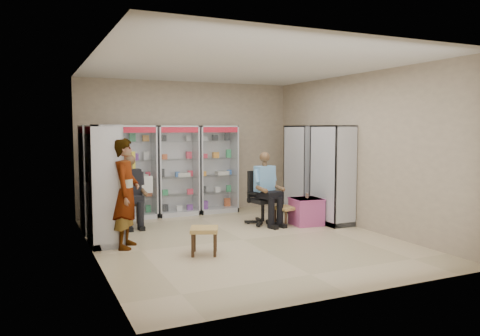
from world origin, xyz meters
name	(u,v)px	position (x,y,z in m)	size (l,w,h in m)	color
floor	(243,240)	(0.00, 0.00, 0.00)	(6.00, 6.00, 0.00)	tan
room_shell	(243,127)	(0.00, 0.00, 1.97)	(5.02, 6.02, 3.01)	tan
cabinet_back_left	(134,172)	(-1.30, 2.73, 1.00)	(0.90, 0.50, 2.00)	#A2A3A9
cabinet_back_mid	(177,171)	(-0.35, 2.73, 1.00)	(0.90, 0.50, 2.00)	#A1A4A8
cabinet_back_right	(217,169)	(0.60, 2.73, 1.00)	(0.90, 0.50, 2.00)	#A1A4A8
cabinet_right_far	(303,170)	(2.23, 1.60, 1.00)	(0.50, 0.90, 2.00)	#A2A4A8
cabinet_right_near	(332,175)	(2.23, 0.50, 1.00)	(0.50, 0.90, 2.00)	#AEAFB5
cabinet_left_far	(95,178)	(-2.23, 1.80, 1.00)	(0.50, 0.90, 2.00)	silver
cabinet_left_near	(104,185)	(-2.23, 0.70, 1.00)	(0.50, 0.90, 2.00)	silver
wooden_chair	(130,202)	(-1.55, 2.00, 0.47)	(0.42, 0.42, 0.94)	black
seated_customer	(130,193)	(-1.55, 1.95, 0.67)	(0.44, 0.60, 1.34)	black
office_chair	(263,198)	(0.93, 1.05, 0.54)	(0.59, 0.59, 1.08)	black
seated_shopkeeper	(264,191)	(0.93, 1.00, 0.69)	(0.45, 0.63, 1.38)	#76BCE9
pink_trunk	(306,212)	(1.70, 0.62, 0.27)	(0.56, 0.54, 0.54)	#A7438F
tea_glass	(307,195)	(1.73, 0.66, 0.59)	(0.07, 0.07, 0.10)	#611108
woven_stool_a	(286,216)	(1.29, 0.74, 0.19)	(0.38, 0.38, 0.38)	#AA7847
woven_stool_b	(204,241)	(-0.94, -0.61, 0.21)	(0.42, 0.42, 0.42)	#AA8247
standing_man	(126,193)	(-1.95, 0.30, 0.89)	(0.65, 0.43, 1.79)	gray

